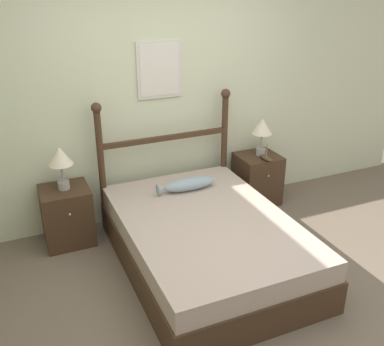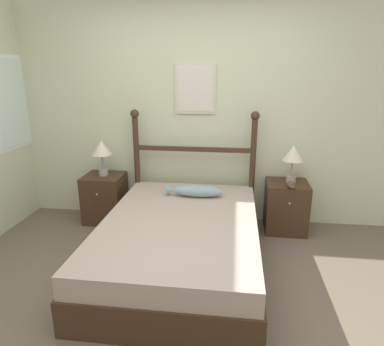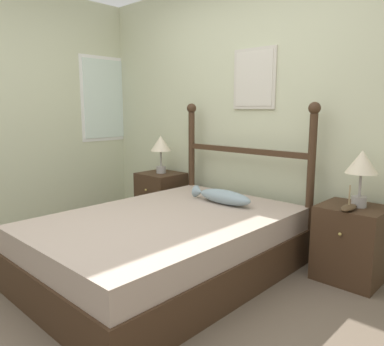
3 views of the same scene
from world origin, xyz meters
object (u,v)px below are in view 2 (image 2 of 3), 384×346
at_px(table_lamp_left, 102,150).
at_px(fish_pillow, 195,191).
at_px(nightstand_left, 105,198).
at_px(model_boat, 291,185).
at_px(nightstand_right, 286,207).
at_px(bed, 180,243).
at_px(table_lamp_right, 293,156).

bearing_deg(table_lamp_left, fish_pillow, -15.41).
height_order(nightstand_left, fish_pillow, fish_pillow).
bearing_deg(model_boat, nightstand_left, 176.40).
bearing_deg(fish_pillow, nightstand_right, 17.27).
height_order(table_lamp_left, fish_pillow, table_lamp_left).
relative_size(nightstand_left, table_lamp_left, 1.36).
bearing_deg(model_boat, nightstand_right, 96.04).
bearing_deg(table_lamp_left, nightstand_left, -149.15).
height_order(bed, table_lamp_right, table_lamp_right).
relative_size(bed, fish_pillow, 3.40).
xyz_separation_m(table_lamp_left, fish_pillow, (1.13, -0.31, -0.34)).
relative_size(bed, table_lamp_left, 4.87).
height_order(nightstand_right, model_boat, model_boat).
bearing_deg(nightstand_left, bed, -40.06).
bearing_deg(nightstand_left, fish_pillow, -15.24).
bearing_deg(bed, table_lamp_left, 139.75).
bearing_deg(model_boat, bed, -144.83).
xyz_separation_m(nightstand_left, nightstand_right, (2.13, 0.00, 0.00)).
bearing_deg(model_boat, table_lamp_left, 176.32).
height_order(bed, table_lamp_left, table_lamp_left).
bearing_deg(table_lamp_left, nightstand_right, -0.07).
bearing_deg(fish_pillow, nightstand_left, 164.76).
bearing_deg(nightstand_right, table_lamp_right, 22.67).
relative_size(nightstand_left, fish_pillow, 0.95).
distance_m(nightstand_left, model_boat, 2.17).
xyz_separation_m(bed, nightstand_left, (-1.06, 0.89, 0.05)).
height_order(bed, fish_pillow, fish_pillow).
distance_m(nightstand_left, table_lamp_right, 2.24).
distance_m(nightstand_right, model_boat, 0.34).
height_order(nightstand_right, table_lamp_right, table_lamp_right).
bearing_deg(bed, nightstand_right, 40.06).
bearing_deg(model_boat, table_lamp_right, 83.37).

